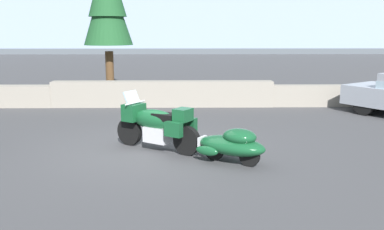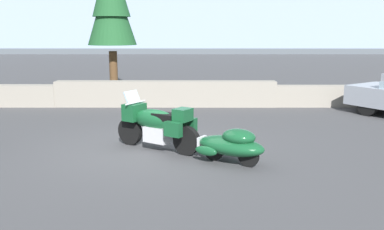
# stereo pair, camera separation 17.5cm
# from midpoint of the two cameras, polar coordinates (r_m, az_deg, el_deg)

# --- Properties ---
(ground_plane) EXTENTS (80.00, 80.00, 0.00)m
(ground_plane) POSITION_cam_midpoint_polar(r_m,az_deg,el_deg) (10.14, -6.13, -4.56)
(ground_plane) COLOR #424244
(stone_guard_wall) EXTENTS (24.00, 0.57, 0.93)m
(stone_guard_wall) POSITION_cam_midpoint_polar(r_m,az_deg,el_deg) (15.69, -6.14, 2.64)
(stone_guard_wall) COLOR gray
(stone_guard_wall) RESTS_ON ground
(distant_ridgeline) EXTENTS (240.00, 80.00, 16.00)m
(distant_ridgeline) POSITION_cam_midpoint_polar(r_m,az_deg,el_deg) (105.58, -1.31, 14.11)
(distant_ridgeline) COLOR #8C9EB7
(distant_ridgeline) RESTS_ON ground
(touring_motorcycle) EXTENTS (2.02, 1.47, 1.33)m
(touring_motorcycle) POSITION_cam_midpoint_polar(r_m,az_deg,el_deg) (9.95, -5.25, -1.16)
(touring_motorcycle) COLOR black
(touring_motorcycle) RESTS_ON ground
(car_shaped_trailer) EXTENTS (2.05, 1.49, 0.76)m
(car_shaped_trailer) POSITION_cam_midpoint_polar(r_m,az_deg,el_deg) (8.98, 4.79, -3.89)
(car_shaped_trailer) COLOR black
(car_shaped_trailer) RESTS_ON ground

